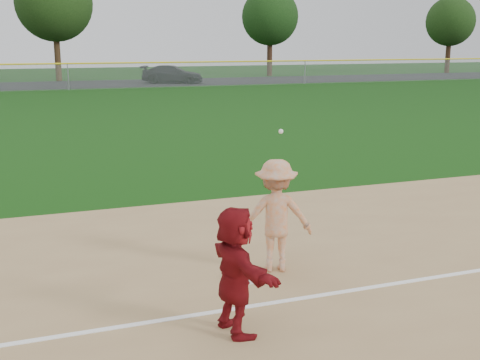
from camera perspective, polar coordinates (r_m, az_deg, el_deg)
name	(u,v)px	position (r m, az deg, el deg)	size (l,w,h in m)	color
ground	(273,281)	(9.58, 3.10, -9.53)	(160.00, 160.00, 0.00)	#113D0B
foul_line	(294,299)	(8.90, 5.16, -11.21)	(60.00, 0.10, 0.01)	white
parking_asphalt	(63,85)	(54.36, -16.40, 8.66)	(120.00, 10.00, 0.01)	black
first_base	(241,278)	(9.51, 0.14, -9.26)	(0.37, 0.37, 0.08)	white
base_runner	(236,271)	(7.64, -0.40, -8.59)	(1.55, 0.49, 1.67)	maroon
car_right	(172,74)	(54.46, -6.44, 9.94)	(2.19, 5.39, 1.56)	black
first_base_play	(276,216)	(9.69, 3.42, -3.38)	(1.33, 1.00, 2.36)	#B0B0B3
outfield_fence	(67,64)	(48.28, -16.05, 10.52)	(110.00, 0.12, 110.00)	#999EA0
tree_2	(54,3)	(59.82, -17.22, 15.74)	(7.00, 7.00, 10.58)	#362413
tree_3	(270,17)	(66.09, 2.87, 15.19)	(6.00, 6.00, 9.19)	#321D12
tree_4	(450,22)	(76.02, 19.33, 13.98)	(5.60, 5.60, 8.67)	#311D11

